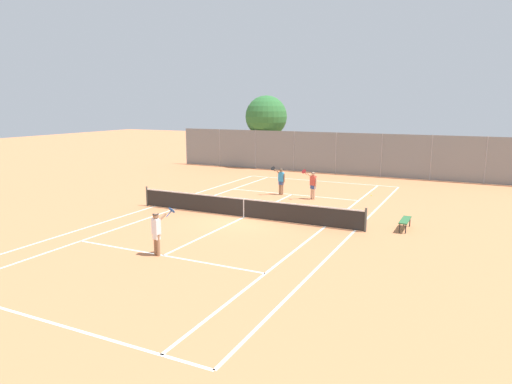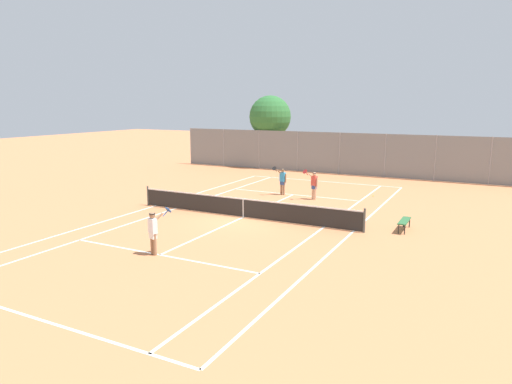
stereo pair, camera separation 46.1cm
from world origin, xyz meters
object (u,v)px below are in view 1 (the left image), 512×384
player_far_left (281,180)px  loose_tennis_ball_1 (255,206)px  tennis_net (244,207)px  player_far_right (313,184)px  tree_behind_left (267,118)px  loose_tennis_ball_0 (371,195)px  player_near_side (157,231)px  courtside_bench (405,221)px  loose_tennis_ball_2 (223,196)px

player_far_left → loose_tennis_ball_1: 3.75m
tennis_net → loose_tennis_ball_1: (-0.61, 2.43, -0.48)m
player_far_right → tree_behind_left: bearing=125.3°
tennis_net → loose_tennis_ball_0: (4.49, 8.09, -0.48)m
loose_tennis_ball_1 → player_near_side: bearing=-87.4°
player_far_left → loose_tennis_ball_0: 5.54m
tennis_net → player_far_left: 6.12m
courtside_bench → tree_behind_left: 21.90m
loose_tennis_ball_0 → loose_tennis_ball_1: bearing=-132.0°
tree_behind_left → loose_tennis_ball_0: bearing=-39.7°
loose_tennis_ball_0 → loose_tennis_ball_2: bearing=-152.4°
loose_tennis_ball_1 → tree_behind_left: size_ratio=0.01×
tennis_net → loose_tennis_ball_0: bearing=61.0°
player_far_left → courtside_bench: 9.45m
player_far_left → loose_tennis_ball_2: size_ratio=26.88×
player_far_right → loose_tennis_ball_1: (-2.21, -3.19, -0.89)m
tennis_net → player_far_left: bearing=95.6°
tennis_net → loose_tennis_ball_2: 5.25m
player_near_side → loose_tennis_ball_1: (-0.40, 8.89, -0.89)m
player_far_right → courtside_bench: player_far_right is taller
tennis_net → tree_behind_left: (-6.72, 17.39, 3.78)m
player_far_right → loose_tennis_ball_2: size_ratio=26.88×
player_near_side → courtside_bench: size_ratio=1.18×
courtside_bench → tree_behind_left: tree_behind_left is taller
tree_behind_left → courtside_bench: bearing=-48.9°
courtside_bench → tennis_net: bearing=-171.3°
player_far_right → loose_tennis_ball_0: bearing=40.4°
player_near_side → tree_behind_left: 24.95m
player_near_side → loose_tennis_ball_1: player_near_side is taller
tennis_net → loose_tennis_ball_0: size_ratio=181.82×
player_near_side → player_far_right: 12.22m
loose_tennis_ball_0 → courtside_bench: courtside_bench is taller
player_far_right → courtside_bench: (5.83, -4.49, -0.52)m
loose_tennis_ball_0 → loose_tennis_ball_2: (-7.92, -4.14, 0.00)m
tennis_net → player_near_side: (-0.21, -6.46, 0.42)m
loose_tennis_ball_0 → tree_behind_left: size_ratio=0.01×
player_far_right → courtside_bench: bearing=-37.6°
player_near_side → player_far_left: same height
tennis_net → tree_behind_left: tree_behind_left is taller
loose_tennis_ball_2 → tree_behind_left: tree_behind_left is taller
tennis_net → player_far_right: bearing=74.1°
tennis_net → player_far_left: player_far_left is taller
player_near_side → player_far_left: 12.55m
tennis_net → player_near_side: bearing=-91.9°
loose_tennis_ball_2 → loose_tennis_ball_1: bearing=-28.2°
player_near_side → player_far_right: same height
player_far_left → loose_tennis_ball_1: size_ratio=26.88×
loose_tennis_ball_0 → courtside_bench: bearing=-67.0°
player_far_right → loose_tennis_ball_1: bearing=-124.7°
player_far_right → tree_behind_left: (-8.32, 11.76, 3.36)m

